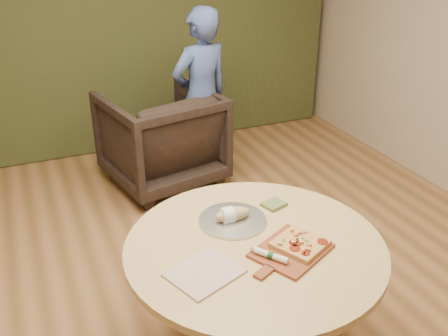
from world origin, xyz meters
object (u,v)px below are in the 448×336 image
at_px(cutlery_roll, 271,255).
at_px(serving_tray, 233,220).
at_px(flatbread_pizza, 300,243).
at_px(pedestal_table, 254,266).
at_px(pizza_paddle, 290,252).
at_px(bread_roll, 231,215).
at_px(armchair, 161,134).
at_px(person_standing, 201,98).

relative_size(cutlery_roll, serving_tray, 0.49).
relative_size(flatbread_pizza, serving_tray, 0.83).
relative_size(pedestal_table, pizza_paddle, 2.72).
bearing_deg(cutlery_roll, pizza_paddle, -25.30).
distance_m(serving_tray, bread_roll, 0.04).
relative_size(pedestal_table, armchair, 1.36).
bearing_deg(pizza_paddle, flatbread_pizza, -13.39).
relative_size(pizza_paddle, cutlery_roll, 2.69).
xyz_separation_m(flatbread_pizza, serving_tray, (-0.20, 0.35, -0.02)).
xyz_separation_m(flatbread_pizza, armchair, (-0.01, 2.33, -0.30)).
bearing_deg(cutlery_roll, pedestal_table, 56.57).
height_order(pedestal_table, pizza_paddle, pizza_paddle).
bearing_deg(cutlery_roll, bread_roll, 59.95).
relative_size(pedestal_table, person_standing, 0.82).
bearing_deg(pizza_paddle, pedestal_table, 104.20).
height_order(flatbread_pizza, person_standing, person_standing).
bearing_deg(bread_roll, flatbread_pizza, -59.15).
xyz_separation_m(serving_tray, person_standing, (0.56, 1.91, 0.02)).
height_order(pizza_paddle, serving_tray, serving_tray).
distance_m(pizza_paddle, bread_roll, 0.39).
relative_size(cutlery_roll, person_standing, 0.11).
xyz_separation_m(pedestal_table, flatbread_pizza, (0.18, -0.12, 0.17)).
height_order(pedestal_table, cutlery_roll, cutlery_roll).
bearing_deg(cutlery_roll, person_standing, 42.10).
relative_size(flatbread_pizza, armchair, 0.31).
relative_size(cutlery_roll, bread_roll, 0.91).
xyz_separation_m(pizza_paddle, person_standing, (0.42, 2.28, 0.02)).
distance_m(serving_tray, person_standing, 1.99).
relative_size(flatbread_pizza, person_standing, 0.19).
bearing_deg(flatbread_pizza, pizza_paddle, -167.19).
distance_m(armchair, person_standing, 0.48).
height_order(cutlery_roll, serving_tray, cutlery_roll).
bearing_deg(person_standing, flatbread_pizza, 67.39).
xyz_separation_m(pizza_paddle, bread_roll, (-0.15, 0.36, 0.04)).
height_order(pedestal_table, serving_tray, serving_tray).
relative_size(pizza_paddle, person_standing, 0.30).
distance_m(pizza_paddle, serving_tray, 0.39).
distance_m(pizza_paddle, flatbread_pizza, 0.07).
height_order(flatbread_pizza, bread_roll, bread_roll).
distance_m(pedestal_table, flatbread_pizza, 0.28).
height_order(pedestal_table, flatbread_pizza, flatbread_pizza).
distance_m(flatbread_pizza, person_standing, 2.29).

